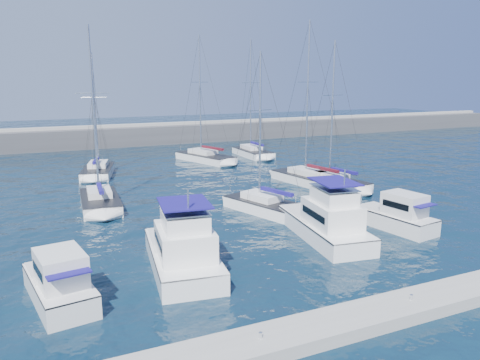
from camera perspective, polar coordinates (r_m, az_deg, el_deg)
name	(u,v)px	position (r m, az deg, el deg)	size (l,w,h in m)	color
ground	(291,240)	(32.41, 6.25, -7.30)	(220.00, 220.00, 0.00)	black
breakwater	(131,138)	(80.31, -13.16, 4.96)	(160.00, 6.00, 4.45)	#424244
dock	(411,305)	(24.30, 20.09, -14.17)	(40.00, 2.20, 0.60)	gray
dock_cleat_near_port	(260,335)	(19.80, 2.51, -18.37)	(0.16, 0.16, 0.25)	silver
dock_cleat_centre	(411,297)	(24.12, 20.17, -13.26)	(0.16, 0.16, 0.25)	silver
motor_yacht_port_outer	(60,285)	(25.01, -21.08, -11.84)	(3.30, 6.24, 3.20)	silver
motor_yacht_port_inner	(183,252)	(27.14, -6.94, -8.72)	(4.69, 8.95, 4.69)	white
motor_yacht_stbd_inner	(327,223)	(32.64, 10.52, -5.19)	(4.56, 9.54, 4.69)	white
motor_yacht_stbd_outer	(398,217)	(36.08, 18.67, -4.27)	(3.20, 6.30, 3.20)	silver
sailboat_mid_a	(100,201)	(41.81, -16.70, -2.49)	(3.63, 7.94, 15.44)	silver
sailboat_mid_c	(265,206)	(38.76, 3.11, -3.16)	(5.11, 7.96, 13.27)	white
sailboat_mid_d	(311,179)	(49.27, 8.66, 0.08)	(4.70, 10.08, 16.85)	silver
sailboat_mid_e	(334,183)	(48.08, 11.42, -0.33)	(4.27, 7.77, 14.76)	silver
sailboat_back_a	(98,171)	(55.57, -16.91, 1.05)	(4.92, 8.17, 13.99)	white
sailboat_back_b	(205,157)	(62.58, -4.25, 2.78)	(6.01, 9.66, 16.65)	silver
sailboat_back_c	(253,152)	(66.48, 1.56, 3.38)	(3.12, 7.97, 16.49)	white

